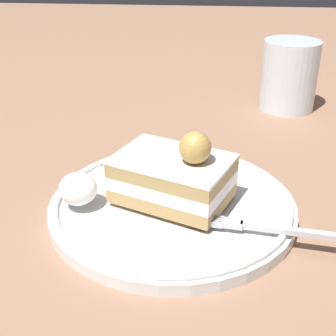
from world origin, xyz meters
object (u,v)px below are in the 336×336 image
object	(u,v)px
dessert_plate	(168,204)
fork	(261,227)
cake_slice	(176,176)
whipped_cream_dollop	(78,189)
drink_glass_near	(289,80)

from	to	relation	value
dessert_plate	fork	xyz separation A→B (m)	(0.08, -0.05, 0.01)
dessert_plate	fork	world-z (taller)	fork
cake_slice	dessert_plate	bearing A→B (deg)	168.96
whipped_cream_dollop	fork	size ratio (longest dim) A/B	0.26
dessert_plate	cake_slice	bearing A→B (deg)	-11.04
fork	drink_glass_near	distance (m)	0.34
dessert_plate	fork	size ratio (longest dim) A/B	1.76
cake_slice	fork	bearing A→B (deg)	-30.91
fork	dessert_plate	bearing A→B (deg)	150.70
dessert_plate	whipped_cream_dollop	bearing A→B (deg)	-167.47
fork	drink_glass_near	world-z (taller)	drink_glass_near
fork	cake_slice	bearing A→B (deg)	149.09
cake_slice	fork	size ratio (longest dim) A/B	0.92
dessert_plate	whipped_cream_dollop	size ratio (longest dim) A/B	6.67
cake_slice	whipped_cream_dollop	xyz separation A→B (m)	(-0.09, -0.02, -0.01)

